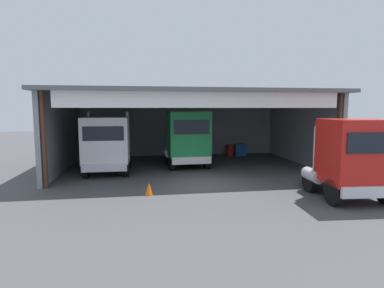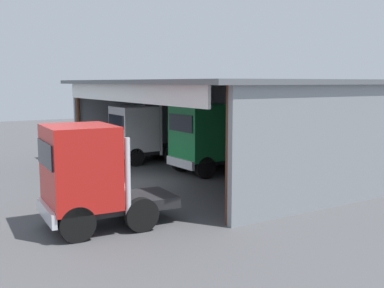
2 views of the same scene
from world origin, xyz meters
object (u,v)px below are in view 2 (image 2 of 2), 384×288
at_px(truck_green_center_right_bay, 204,137).
at_px(traffic_cone, 72,172).
at_px(oil_drum, 324,169).
at_px(tool_cart, 336,171).
at_px(truck_white_center_left_bay, 139,133).
at_px(truck_red_yard_outside, 88,175).

bearing_deg(truck_green_center_right_bay, traffic_cone, 65.62).
relative_size(oil_drum, tool_cart, 0.91).
height_order(truck_green_center_right_bay, oil_drum, truck_green_center_right_bay).
relative_size(tool_cart, traffic_cone, 1.79).
bearing_deg(truck_green_center_right_bay, truck_white_center_left_bay, 13.85).
xyz_separation_m(truck_red_yard_outside, traffic_cone, (-8.33, 2.05, -1.50)).
height_order(truck_white_center_left_bay, tool_cart, truck_white_center_left_bay).
distance_m(truck_green_center_right_bay, tool_cart, 6.79).
bearing_deg(truck_white_center_left_bay, truck_green_center_right_bay, -163.86).
xyz_separation_m(truck_red_yard_outside, oil_drum, (-1.59, 12.77, -1.33)).
relative_size(truck_green_center_right_bay, oil_drum, 5.20).
xyz_separation_m(truck_green_center_right_bay, truck_red_yard_outside, (5.73, -8.27, -0.14)).
bearing_deg(tool_cart, truck_green_center_right_bay, -138.79).
xyz_separation_m(truck_green_center_right_bay, traffic_cone, (-2.60, -6.22, -1.64)).
height_order(oil_drum, tool_cart, tool_cart).
distance_m(truck_red_yard_outside, traffic_cone, 8.71).
height_order(truck_red_yard_outside, tool_cart, truck_red_yard_outside).
bearing_deg(tool_cart, truck_white_center_left_bay, -149.92).
height_order(truck_green_center_right_bay, truck_red_yard_outside, truck_green_center_right_bay).
bearing_deg(truck_red_yard_outside, traffic_cone, -9.84).
xyz_separation_m(truck_green_center_right_bay, tool_cart, (4.99, 4.37, -1.42)).
bearing_deg(tool_cart, oil_drum, 171.07).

